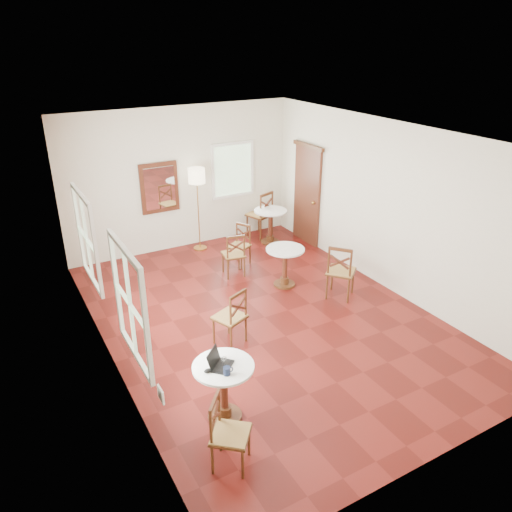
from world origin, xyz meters
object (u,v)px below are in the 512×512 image
Objects in this scene: mouse at (208,371)px; chair_back_a at (261,214)px; chair_near_a at (231,317)px; cafe_table_near at (224,386)px; water_glass at (224,362)px; chair_mid_b at (341,271)px; cafe_table_mid at (285,263)px; laptop at (218,362)px; power_adapter at (216,444)px; chair_near_b at (228,433)px; chair_mid_a at (234,254)px; navy_mug at (227,371)px; floor_lamp at (197,181)px; cafe_table_back at (270,223)px; chair_back_b at (240,245)px.

chair_back_a is at bearing 47.85° from mouse.
chair_back_a is at bearing -148.52° from chair_near_a.
cafe_table_near is 0.35m from water_glass.
chair_back_a is 5.93m from water_glass.
chair_mid_b is at bearing 66.60° from chair_back_a.
cafe_table_mid is 2.47m from chair_back_a.
laptop reaches higher than chair_near_a.
chair_back_a is (0.83, 2.33, 0.07)m from cafe_table_mid.
mouse is at bearing 78.60° from chair_mid_b.
power_adapter is (-3.41, -2.09, -0.49)m from chair_mid_b.
power_adapter is at bearing -129.44° from cafe_table_near.
chair_mid_b is at bearing -54.12° from cafe_table_mid.
mouse is (0.07, 0.64, 0.36)m from chair_near_b.
cafe_table_near is at bearing 70.60° from chair_mid_a.
chair_mid_a is 2.08m from chair_back_a.
mouse is 0.87× the size of navy_mug.
chair_mid_b is 4.03m from power_adapter.
chair_back_a is (3.60, 5.57, 0.10)m from chair_near_b.
cafe_table_near is 8.74× the size of power_adapter.
cafe_table_mid is 0.42× the size of floor_lamp.
cafe_table_back is at bearing -16.76° from floor_lamp.
chair_back_b reaches higher than cafe_table_near.
chair_near_b is 5.11m from chair_back_b.
floor_lamp reaches higher than chair_near_b.
floor_lamp is (2.09, 5.59, 1.08)m from chair_near_b.
chair_mid_b reaches higher than power_adapter.
chair_mid_b is 9.07× the size of water_glass.
chair_near_b is 7.02× the size of navy_mug.
cafe_table_back is at bearing -43.56° from chair_mid_b.
water_glass is (0.21, 0.02, 0.04)m from mouse.
laptop is (-1.86, -4.90, -0.69)m from floor_lamp.
chair_near_a is at bearing 59.03° from chair_mid_b.
cafe_table_mid is 2.01× the size of laptop.
chair_back_b is 1.62m from floor_lamp.
water_glass is (-1.80, -4.93, -0.68)m from floor_lamp.
mouse is (-2.02, -4.95, -0.72)m from floor_lamp.
chair_near_a is (0.79, 1.39, -0.03)m from cafe_table_near.
navy_mug reaches higher than power_adapter.
chair_near_b is at bearing -113.17° from water_glass.
cafe_table_near is 1.04× the size of cafe_table_mid.
chair_mid_a is 1.85m from floor_lamp.
floor_lamp is at bearing 69.89° from water_glass.
cafe_table_back is at bearing 45.33° from mouse.
chair_back_a is (2.54, 3.52, 0.08)m from chair_near_a.
chair_back_b is at bearing 59.99° from water_glass.
cafe_table_near is 0.65m from power_adapter.
chair_near_a is at bearing -106.13° from floor_lamp.
chair_near_b is 4.15m from chair_mid_b.
laptop is 0.19m from navy_mug.
navy_mug reaches higher than cafe_table_back.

